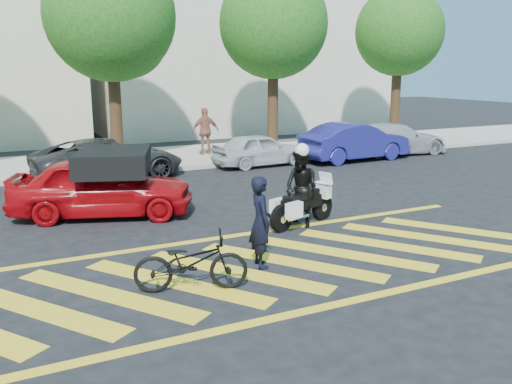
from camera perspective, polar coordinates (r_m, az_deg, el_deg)
name	(u,v)px	position (r m, az deg, el deg)	size (l,w,h in m)	color
ground	(266,266)	(9.78, 1.08, -7.81)	(90.00, 90.00, 0.00)	black
sidewalk	(119,161)	(20.83, -14.27, 3.14)	(60.00, 5.00, 0.15)	#9E998E
crosswalk	(264,266)	(9.76, 0.88, -7.82)	(12.33, 4.00, 0.01)	gold
building_right	(238,32)	(32.04, -1.94, 16.53)	(16.00, 8.00, 11.00)	beige
tree_center	(114,21)	(20.71, -14.75, 17.02)	(4.60, 4.60, 7.56)	black
tree_right	(275,28)	(22.97, 2.05, 16.84)	(4.40, 4.40, 7.41)	black
tree_far_right	(400,35)	(26.65, 14.94, 15.66)	(4.00, 4.00, 7.10)	black
officer_bike	(261,222)	(9.53, 0.48, -3.16)	(0.60, 0.39, 1.64)	black
bicycle	(191,262)	(8.66, -6.87, -7.36)	(0.63, 1.79, 0.94)	black
police_motorcycle	(302,205)	(12.12, 4.84, -1.36)	(1.94, 0.98, 0.89)	black
officer_moto	(301,188)	(12.04, 4.79, 0.39)	(0.84, 0.65, 1.72)	black
red_convertible	(102,187)	(13.33, -15.88, 0.54)	(1.70, 4.22, 1.44)	#A2070D
parked_mid_left	(108,159)	(17.85, -15.28, 3.40)	(2.17, 4.71, 1.31)	black
parked_mid_right	(260,150)	(19.60, 0.43, 4.48)	(1.40, 3.48, 1.19)	#B4B4B8
parked_right	(355,142)	(21.10, 10.34, 5.23)	(1.53, 4.39, 1.45)	navy
parked_far_right	(395,139)	(23.03, 14.42, 5.45)	(1.79, 4.40, 1.28)	#95989C
pedestrian_right	(205,131)	(21.39, -5.34, 6.41)	(1.07, 0.45, 1.83)	#9E5B48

